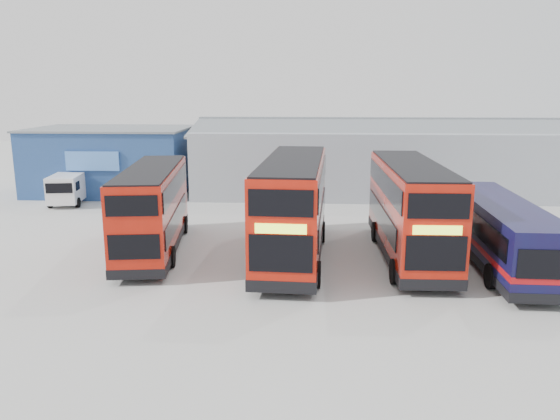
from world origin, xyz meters
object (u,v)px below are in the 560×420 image
(double_decker_centre, at_px, (293,209))
(panel_van, at_px, (70,186))
(maintenance_shed, at_px, (386,158))
(double_decker_left, at_px, (153,210))
(office_block, at_px, (113,160))
(double_decker_right, at_px, (410,211))
(single_decker_blue, at_px, (500,234))

(double_decker_centre, height_order, panel_van, double_decker_centre)
(maintenance_shed, relative_size, double_decker_left, 2.92)
(double_decker_left, relative_size, panel_van, 2.02)
(office_block, xyz_separation_m, double_decker_left, (7.91, -16.31, -0.42))
(double_decker_centre, relative_size, double_decker_right, 1.06)
(single_decker_blue, relative_size, panel_van, 2.19)
(office_block, distance_m, maintenance_shed, 22.09)
(office_block, xyz_separation_m, maintenance_shed, (22.00, 2.01, 0.02))
(office_block, xyz_separation_m, single_decker_blue, (24.69, -17.61, -1.06))
(maintenance_shed, distance_m, double_decker_left, 23.11)
(double_decker_right, bearing_deg, double_decker_centre, -176.60)
(maintenance_shed, distance_m, double_decker_right, 18.61)
(maintenance_shed, bearing_deg, single_decker_blue, -82.20)
(double_decker_left, relative_size, double_decker_right, 0.94)
(double_decker_centre, xyz_separation_m, single_decker_blue, (9.68, -0.66, -0.93))
(double_decker_centre, distance_m, panel_van, 20.69)
(double_decker_centre, relative_size, single_decker_blue, 1.03)
(office_block, distance_m, double_decker_right, 26.50)
(double_decker_right, bearing_deg, panel_van, 151.36)
(double_decker_right, height_order, single_decker_blue, double_decker_right)
(panel_van, bearing_deg, double_decker_right, -36.29)
(double_decker_left, distance_m, single_decker_blue, 16.84)
(double_decker_left, bearing_deg, single_decker_blue, 168.31)
(single_decker_blue, bearing_deg, double_decker_centre, -2.45)
(maintenance_shed, height_order, panel_van, maintenance_shed)
(double_decker_centre, xyz_separation_m, double_decker_right, (5.68, 0.39, -0.11))
(double_decker_right, relative_size, panel_van, 2.14)
(double_decker_left, xyz_separation_m, panel_van, (-9.51, 11.65, -0.94))
(office_block, xyz_separation_m, panel_van, (-1.59, -4.65, -1.37))
(office_block, relative_size, single_decker_blue, 1.08)
(maintenance_shed, relative_size, panel_van, 5.88)
(panel_van, bearing_deg, double_decker_left, -58.97)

